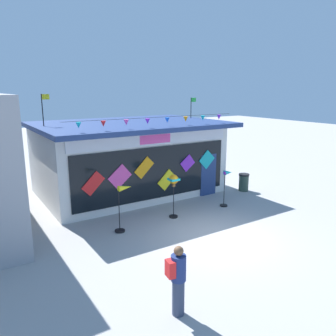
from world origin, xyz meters
TOP-DOWN VIEW (x-y plane):
  - ground_plane at (0.00, 0.00)m, footprint 80.00×80.00m
  - kite_shop_building at (-0.14, 6.56)m, footprint 8.61×6.14m
  - wind_spinner_far_left at (-2.46, 2.25)m, footprint 0.69×0.37m
  - wind_spinner_left at (-0.23, 2.37)m, footprint 0.38×0.38m
  - wind_spinner_center_left at (2.48, 2.27)m, footprint 0.55×0.33m
  - person_near_camera at (-3.47, -2.66)m, footprint 0.46×0.34m
  - trash_bin at (4.76, 3.48)m, footprint 0.52×0.52m

SIDE VIEW (x-z plane):
  - ground_plane at x=0.00m, z-range 0.00..0.00m
  - trash_bin at x=4.76m, z-range 0.01..0.88m
  - person_near_camera at x=-3.47m, z-range 0.05..1.73m
  - wind_spinner_center_left at x=2.48m, z-range 0.30..1.91m
  - wind_spinner_far_left at x=-2.46m, z-range 0.34..2.06m
  - wind_spinner_left at x=-0.23m, z-range 0.52..2.28m
  - kite_shop_building at x=-0.14m, z-range -0.64..4.17m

